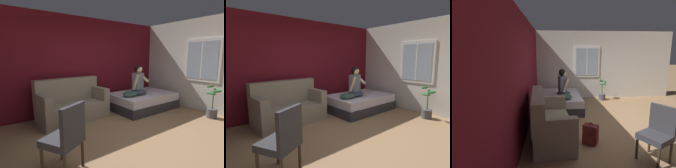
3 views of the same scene
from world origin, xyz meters
The scene contains 11 objects.
ground_plane centered at (0.00, 0.00, 0.00)m, with size 40.00×40.00×0.00m, color #93704C.
wall_back_accent centered at (0.00, 2.50, 1.35)m, with size 10.72×0.16×2.70m, color maroon.
wall_side_with_window centered at (2.94, 0.01, 1.35)m, with size 0.19×6.23×2.70m.
bed centered at (1.60, 1.53, 0.24)m, with size 1.98×1.33×0.48m.
couch centered at (-0.54, 1.91, 0.39)m, with size 1.76×0.95×1.04m.
side_chair centered at (-1.45, 0.00, 0.53)m, with size 0.62×0.62×0.98m.
person_seated centered at (1.36, 1.47, 0.84)m, with size 0.61×0.55×0.88m.
backpack centered at (-0.82, 1.03, 0.19)m, with size 0.34×0.35×0.46m.
throw_pillow centered at (0.98, 1.39, 0.55)m, with size 0.48×0.36×0.14m, color #385147.
cell_phone centered at (1.62, 1.24, 0.48)m, with size 0.07×0.14×0.01m, color #B7B7BC.
potted_plant centered at (2.45, -0.16, 0.30)m, with size 0.39×0.37×0.85m.
Camera 1 is at (-2.27, -2.17, 1.60)m, focal length 28.00 mm.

